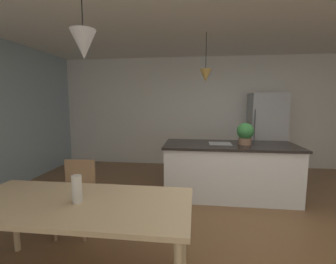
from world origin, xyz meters
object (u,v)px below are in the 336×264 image
Objects in this scene: chair_far_left at (77,194)px; potted_plant_on_island at (245,133)px; kitchen_island at (229,170)px; dining_table at (76,209)px; refrigerator at (266,133)px; vase_on_dining_table at (77,189)px.

potted_plant_on_island is at bearing 30.45° from chair_far_left.
kitchen_island is (2.01, 1.32, -0.01)m from chair_far_left.
dining_table is 0.94m from chair_far_left.
potted_plant_on_island is (1.81, 2.12, 0.41)m from dining_table.
refrigerator is 1.82m from potted_plant_on_island.
chair_far_left is 2.40m from kitchen_island.
dining_table is 5.42× the size of potted_plant_on_island.
kitchen_island is 0.67m from potted_plant_on_island.
vase_on_dining_table is (-1.78, -2.13, -0.22)m from potted_plant_on_island.
kitchen_island is 6.03× the size of potted_plant_on_island.
potted_plant_on_island is at bearing -116.31° from refrigerator.
chair_far_left is at bearing -149.55° from potted_plant_on_island.
vase_on_dining_table is (0.46, -0.81, 0.40)m from chair_far_left.
kitchen_island is at bearing 33.35° from chair_far_left.
potted_plant_on_island reaches higher than kitchen_island.
dining_table is 0.19m from vase_on_dining_table.
vase_on_dining_table is at bearing -125.88° from kitchen_island.
refrigerator is 7.83× the size of vase_on_dining_table.
refrigerator is 5.01× the size of potted_plant_on_island.
refrigerator reaches higher than chair_far_left.
dining_table is at bearing -61.01° from chair_far_left.
potted_plant_on_island is (0.24, 0.00, 0.63)m from kitchen_island.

